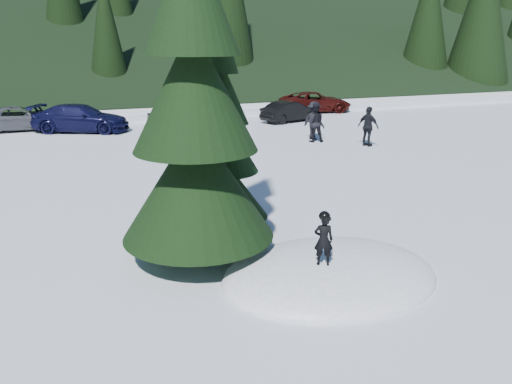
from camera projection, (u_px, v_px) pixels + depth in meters
name	position (u px, v px, depth m)	size (l,w,h in m)	color
ground	(330.00, 277.00, 10.04)	(200.00, 200.00, 0.00)	white
snow_mound	(330.00, 277.00, 10.04)	(4.48, 3.52, 0.96)	white
spruce_tall	(194.00, 106.00, 9.91)	(3.20, 3.20, 8.60)	#321F10
spruce_short	(222.00, 149.00, 11.86)	(2.20, 2.20, 5.37)	#321F10
child_skier	(324.00, 240.00, 9.35)	(0.36, 0.24, 0.99)	black
adult_0	(315.00, 122.00, 23.47)	(0.90, 0.70, 1.84)	black
adult_1	(368.00, 127.00, 22.44)	(1.05, 0.44, 1.80)	black
adult_2	(314.00, 121.00, 24.10)	(1.18, 0.68, 1.82)	black
car_2	(18.00, 118.00, 26.66)	(2.12, 4.59, 1.27)	#575A60
car_3	(81.00, 118.00, 26.16)	(2.02, 4.96, 1.44)	black
car_4	(180.00, 116.00, 27.83)	(1.46, 3.64, 1.24)	gray
car_5	(290.00, 111.00, 29.58)	(1.29, 3.69, 1.22)	black
car_6	(315.00, 102.00, 33.67)	(2.26, 4.90, 1.36)	#3A0D0A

